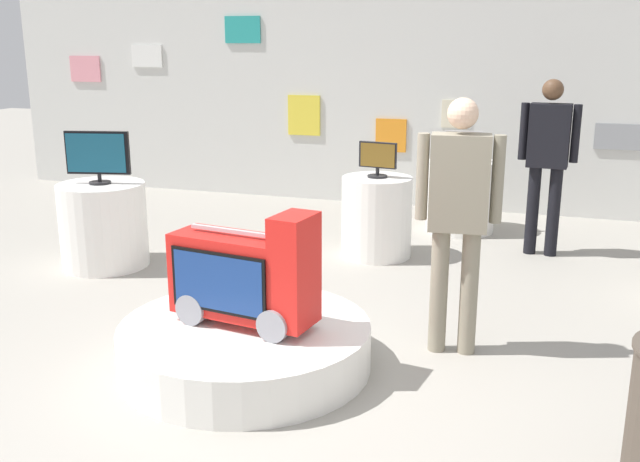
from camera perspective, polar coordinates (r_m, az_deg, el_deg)
ground_plane at (r=4.45m, az=-2.60°, el=-12.84°), size 30.00×30.00×0.00m
back_wall_display at (r=9.12m, az=9.28°, el=10.69°), size 12.18×0.13×2.84m
main_display_pedestal at (r=4.74m, az=-5.97°, el=-9.07°), size 1.64×1.64×0.30m
novelty_firetruck_tv at (r=4.55m, az=-5.98°, el=-3.84°), size 0.99×0.49×0.77m
display_pedestal_left_rear at (r=7.04m, az=4.54°, el=1.14°), size 0.69×0.69×0.79m
tv_on_left_rear at (r=6.92m, az=4.63°, el=5.80°), size 0.38×0.19×0.34m
display_pedestal_right_rear at (r=7.01m, az=-16.91°, el=0.47°), size 0.81×0.81×0.79m
tv_on_right_rear at (r=6.88m, az=-17.36°, el=5.82°), size 0.59×0.20×0.49m
display_pedestal_far_right at (r=8.11m, az=11.17°, el=2.75°), size 0.75×0.75×0.79m
tv_on_far_right at (r=8.00m, az=11.37°, el=6.72°), size 0.41×0.22×0.33m
shopper_browsing_near_truck at (r=7.28m, az=17.72°, el=5.89°), size 0.56×0.23×1.72m
shopper_browsing_rear at (r=4.76m, az=10.97°, el=1.81°), size 0.56×0.24×1.73m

